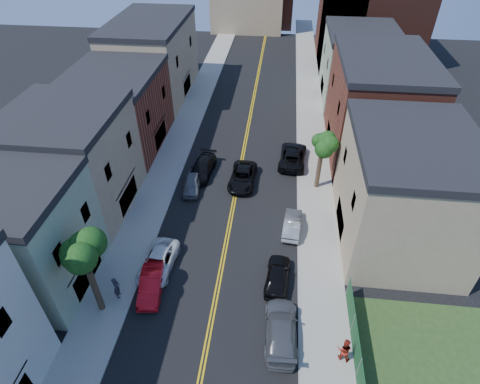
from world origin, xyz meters
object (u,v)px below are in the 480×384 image
(white_pickup, at_px, (158,262))
(pedestrian_left, at_px, (117,287))
(dark_car_right_far, at_px, (293,156))
(black_suv_lane, at_px, (243,177))
(pedestrian_right, at_px, (344,349))
(black_car_left, at_px, (202,168))
(silver_car_right, at_px, (292,224))
(red_sedan, at_px, (151,283))
(black_car_right, at_px, (278,275))
(grey_car_right, at_px, (281,330))
(grey_car_left, at_px, (192,183))

(white_pickup, distance_m, pedestrian_left, 3.70)
(dark_car_right_far, bearing_deg, white_pickup, 61.76)
(black_suv_lane, relative_size, pedestrian_right, 2.73)
(black_car_left, xyz_separation_m, silver_car_right, (9.30, -7.42, -0.06))
(white_pickup, relative_size, pedestrian_left, 2.60)
(black_car_left, relative_size, silver_car_right, 1.24)
(white_pickup, bearing_deg, silver_car_right, 31.33)
(black_car_left, bearing_deg, pedestrian_right, -50.31)
(red_sedan, height_order, black_car_left, black_car_left)
(black_car_right, distance_m, dark_car_right_far, 16.50)
(white_pickup, distance_m, dark_car_right_far, 19.22)
(red_sedan, xyz_separation_m, grey_car_right, (9.63, -2.80, 0.05))
(black_car_left, xyz_separation_m, black_car_right, (8.23, -13.24, -0.01))
(black_car_left, relative_size, dark_car_right_far, 0.87)
(grey_car_left, distance_m, silver_car_right, 10.93)
(pedestrian_right, bearing_deg, white_pickup, -8.40)
(silver_car_right, distance_m, pedestrian_left, 15.17)
(silver_car_right, bearing_deg, red_sedan, 41.30)
(red_sedan, relative_size, grey_car_left, 1.07)
(pedestrian_left, bearing_deg, dark_car_right_far, -47.11)
(black_car_right, height_order, pedestrian_right, pedestrian_right)
(red_sedan, relative_size, black_suv_lane, 0.83)
(black_suv_lane, xyz_separation_m, pedestrian_right, (8.26, -17.85, 0.38))
(white_pickup, relative_size, grey_car_left, 1.22)
(red_sedan, bearing_deg, black_car_left, 78.78)
(grey_car_left, relative_size, silver_car_right, 1.00)
(grey_car_left, xyz_separation_m, black_car_right, (8.77, -10.58, 0.03))
(dark_car_right_far, relative_size, black_suv_lane, 1.11)
(grey_car_left, relative_size, pedestrian_left, 2.13)
(black_car_right, height_order, pedestrian_left, pedestrian_left)
(grey_car_left, height_order, grey_car_right, grey_car_right)
(pedestrian_left, bearing_deg, white_pickup, -49.94)
(white_pickup, relative_size, grey_car_right, 0.94)
(grey_car_right, distance_m, black_suv_lane, 17.23)
(silver_car_right, height_order, black_suv_lane, black_suv_lane)
(silver_car_right, distance_m, black_suv_lane, 8.06)
(white_pickup, xyz_separation_m, grey_car_right, (9.70, -4.83, 0.07))
(grey_car_right, height_order, pedestrian_left, pedestrian_left)
(grey_car_left, distance_m, black_car_right, 13.75)
(silver_car_right, xyz_separation_m, black_suv_lane, (-5.00, 6.32, 0.06))
(white_pickup, relative_size, pedestrian_right, 2.58)
(grey_car_right, bearing_deg, silver_car_right, -95.56)
(black_suv_lane, distance_m, pedestrian_left, 16.64)
(red_sedan, relative_size, white_pickup, 0.88)
(grey_car_left, bearing_deg, pedestrian_left, -106.68)
(black_suv_lane, height_order, pedestrian_left, pedestrian_left)
(pedestrian_left, height_order, pedestrian_right, pedestrian_right)
(grey_car_right, bearing_deg, black_car_left, -65.93)
(red_sedan, distance_m, white_pickup, 2.04)
(pedestrian_left, relative_size, pedestrian_right, 0.99)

